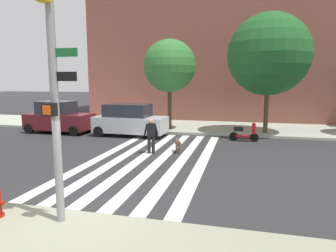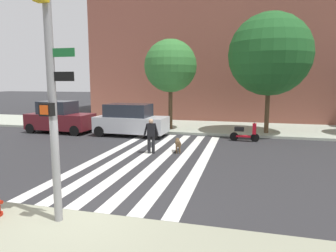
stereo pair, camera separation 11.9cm
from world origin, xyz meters
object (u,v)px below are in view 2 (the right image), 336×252
at_px(parked_car_behind_first, 130,120).
at_px(pedestrian_dog_walker, 151,134).
at_px(street_tree_nearest, 171,66).
at_px(parked_scooter, 245,133).
at_px(parked_car_near_curb, 60,118).
at_px(street_tree_middle, 270,55).
at_px(dog_on_leash, 178,143).
at_px(traffic_light_pole, 49,73).

height_order(parked_car_behind_first, pedestrian_dog_walker, parked_car_behind_first).
bearing_deg(parked_car_behind_first, street_tree_nearest, 51.59).
bearing_deg(parked_scooter, parked_car_near_curb, 179.80).
relative_size(parked_car_behind_first, street_tree_middle, 0.61).
xyz_separation_m(street_tree_nearest, dog_on_leash, (1.89, -6.09, -3.94)).
relative_size(street_tree_nearest, pedestrian_dog_walker, 3.67).
bearing_deg(dog_on_leash, parked_scooter, 49.49).
relative_size(street_tree_nearest, street_tree_middle, 0.82).
relative_size(parked_car_near_curb, street_tree_nearest, 0.72).
height_order(pedestrian_dog_walker, dog_on_leash, pedestrian_dog_walker).
bearing_deg(parked_car_near_curb, dog_on_leash, -22.28).
bearing_deg(parked_scooter, dog_on_leash, -130.51).
relative_size(parked_car_behind_first, dog_on_leash, 4.76).
distance_m(street_tree_middle, pedestrian_dog_walker, 9.46).
distance_m(traffic_light_pole, street_tree_nearest, 14.12).
height_order(street_tree_nearest, dog_on_leash, street_tree_nearest).
bearing_deg(parked_scooter, street_tree_middle, 61.23).
height_order(parked_car_near_curb, parked_car_behind_first, parked_car_near_curb).
height_order(parked_scooter, street_tree_middle, street_tree_middle).
relative_size(parked_car_near_curb, street_tree_middle, 0.59).
distance_m(parked_car_near_curb, dog_on_leash, 9.58).
height_order(parked_car_behind_first, parked_scooter, parked_car_behind_first).
xyz_separation_m(pedestrian_dog_walker, dog_on_leash, (1.17, 0.52, -0.48)).
xyz_separation_m(traffic_light_pole, parked_car_near_curb, (-7.80, 11.61, -2.55)).
relative_size(parked_scooter, street_tree_nearest, 0.27).
xyz_separation_m(traffic_light_pole, street_tree_nearest, (-0.84, 14.07, 0.87)).
distance_m(traffic_light_pole, pedestrian_dog_walker, 7.90).
relative_size(street_tree_nearest, dog_on_leash, 6.38).
bearing_deg(parked_car_behind_first, street_tree_middle, 15.96).
xyz_separation_m(traffic_light_pole, pedestrian_dog_walker, (-0.12, 7.47, -2.59)).
distance_m(parked_car_near_curb, parked_car_behind_first, 5.01).
xyz_separation_m(parked_car_behind_first, street_tree_middle, (8.22, 2.35, 4.02)).
height_order(traffic_light_pole, street_tree_middle, street_tree_middle).
xyz_separation_m(street_tree_nearest, street_tree_middle, (6.27, -0.11, 0.60)).
height_order(traffic_light_pole, pedestrian_dog_walker, traffic_light_pole).
bearing_deg(street_tree_middle, parked_car_near_curb, -169.92).
distance_m(parked_scooter, dog_on_leash, 4.72).
relative_size(parked_scooter, pedestrian_dog_walker, 1.00).
height_order(parked_car_near_curb, street_tree_nearest, street_tree_nearest).
bearing_deg(street_tree_middle, parked_car_behind_first, -164.04).
xyz_separation_m(parked_scooter, street_tree_middle, (1.31, 2.39, 4.51)).
distance_m(pedestrian_dog_walker, dog_on_leash, 1.37).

